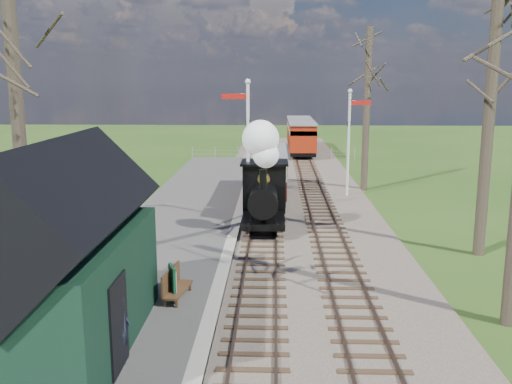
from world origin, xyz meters
TOP-DOWN VIEW (x-y plane):
  - distant_hills at (1.40, 64.38)m, footprint 114.40×48.00m
  - ballast_bed at (1.30, 22.00)m, footprint 8.00×60.00m
  - track_near at (0.00, 22.00)m, footprint 1.60×60.00m
  - track_far at (2.60, 22.00)m, footprint 1.60×60.00m
  - platform at (-3.50, 14.00)m, footprint 5.00×44.00m
  - coping_strip at (-1.20, 14.00)m, footprint 0.40×44.00m
  - station_shed at (-4.30, 4.00)m, footprint 3.25×6.30m
  - semaphore_near at (-0.77, 16.00)m, footprint 1.22×0.24m
  - semaphore_far at (4.37, 22.00)m, footprint 1.22×0.24m
  - bare_trees at (1.33, 10.10)m, footprint 15.51×22.39m
  - fence_line at (0.30, 36.00)m, footprint 12.60×0.08m
  - locomotive at (-0.01, 14.89)m, footprint 1.80×4.21m
  - coach at (0.00, 20.95)m, footprint 2.11×7.22m
  - red_carriage_a at (2.60, 37.71)m, footprint 2.16×5.35m
  - red_carriage_b at (2.60, 43.21)m, footprint 2.16×5.35m
  - sign_board at (-2.36, 6.88)m, footprint 0.32×0.64m
  - bench at (-2.34, 6.99)m, footprint 0.64×1.54m
  - person at (-2.83, 3.34)m, footprint 0.41×0.59m

SIDE VIEW (x-z plane):
  - distant_hills at x=1.40m, z-range -27.22..-5.20m
  - ballast_bed at x=1.30m, z-range 0.00..0.10m
  - track_near at x=0.00m, z-range 0.02..0.17m
  - track_far at x=2.60m, z-range 0.02..0.17m
  - platform at x=-3.50m, z-range 0.00..0.20m
  - coping_strip at x=-1.20m, z-range 0.00..0.21m
  - fence_line at x=0.30m, z-range 0.05..1.05m
  - bench at x=-2.34m, z-range 0.17..1.03m
  - sign_board at x=-2.36m, z-range 0.20..1.17m
  - person at x=-2.83m, z-range 0.20..1.72m
  - coach at x=0.00m, z-range 0.42..2.63m
  - red_carriage_a at x=2.60m, z-range 0.42..2.70m
  - red_carriage_b at x=2.60m, z-range 0.42..2.70m
  - locomotive at x=-0.01m, z-range -0.18..4.34m
  - station_shed at x=-4.30m, z-range -0.12..4.66m
  - semaphore_far at x=4.37m, z-range 0.49..6.21m
  - semaphore_near at x=-0.77m, z-range 0.51..6.73m
  - bare_trees at x=1.33m, z-range -0.79..11.21m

